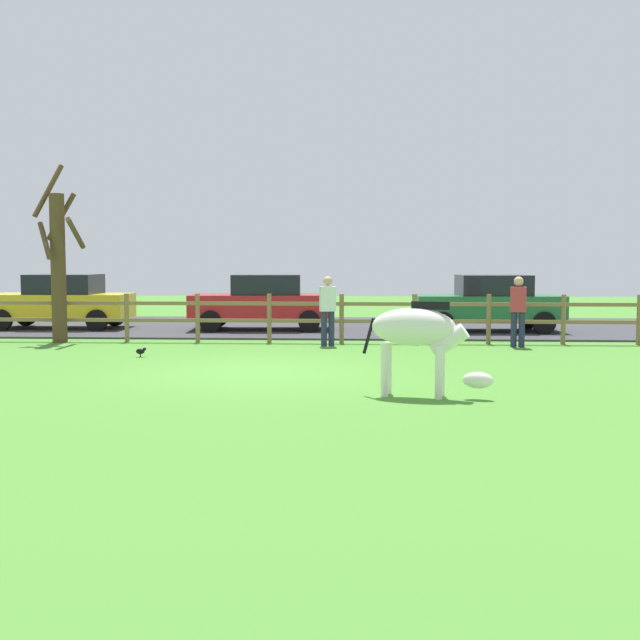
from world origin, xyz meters
TOP-DOWN VIEW (x-y plane):
  - ground_plane at (0.00, 0.00)m, footprint 60.00×60.00m
  - parking_asphalt at (0.00, 9.30)m, footprint 28.00×7.40m
  - paddock_fence at (-0.38, 5.00)m, footprint 21.35×0.11m
  - bare_tree at (-5.54, 4.83)m, footprint 1.14×1.12m
  - zebra at (2.74, -2.38)m, footprint 1.91×0.74m
  - crow_on_grass at (-2.71, 2.02)m, footprint 0.21×0.10m
  - parked_car_red at (-0.93, 8.06)m, footprint 4.10×2.10m
  - parked_car_green at (5.39, 7.90)m, footprint 4.07×2.02m
  - parked_car_yellow at (-6.81, 8.13)m, footprint 4.04×1.96m
  - visitor_left_of_tree at (1.08, 4.36)m, footprint 0.40×0.30m
  - visitor_right_of_tree at (5.50, 4.35)m, footprint 0.40×0.29m

SIDE VIEW (x-z plane):
  - ground_plane at x=0.00m, z-range 0.00..0.00m
  - parking_asphalt at x=0.00m, z-range 0.00..0.05m
  - crow_on_grass at x=-2.71m, z-range 0.02..0.23m
  - paddock_fence at x=-0.38m, z-range 0.08..1.28m
  - parked_car_red at x=-0.93m, z-range 0.06..1.62m
  - parked_car_green at x=5.39m, z-range 0.06..1.62m
  - parked_car_yellow at x=-6.81m, z-range 0.06..1.62m
  - visitor_left_of_tree at x=1.08m, z-range 0.09..1.73m
  - visitor_right_of_tree at x=5.50m, z-range 0.09..1.73m
  - zebra at x=2.74m, z-range 0.22..1.63m
  - bare_tree at x=-5.54m, z-range -0.20..4.19m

